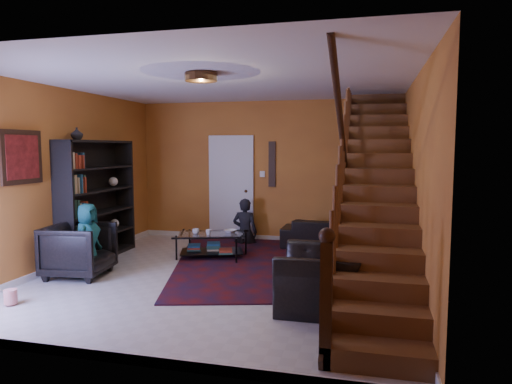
% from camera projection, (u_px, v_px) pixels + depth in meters
% --- Properties ---
extents(floor, '(5.50, 5.50, 0.00)m').
position_uv_depth(floor, '(223.00, 277.00, 6.62)').
color(floor, beige).
rests_on(floor, ground).
extents(room, '(5.50, 5.50, 5.50)m').
position_uv_depth(room, '(176.00, 249.00, 8.22)').
color(room, orange).
rests_on(room, ground).
extents(staircase, '(0.95, 5.02, 3.18)m').
position_uv_depth(staircase, '(376.00, 184.00, 5.98)').
color(staircase, brown).
rests_on(staircase, floor).
extents(bookshelf, '(0.35, 1.80, 2.00)m').
position_uv_depth(bookshelf, '(98.00, 202.00, 7.68)').
color(bookshelf, black).
rests_on(bookshelf, floor).
extents(door, '(0.82, 0.05, 2.05)m').
position_uv_depth(door, '(231.00, 189.00, 9.32)').
color(door, silver).
rests_on(door, floor).
extents(framed_picture, '(0.04, 0.74, 0.74)m').
position_uv_depth(framed_picture, '(22.00, 157.00, 6.20)').
color(framed_picture, maroon).
rests_on(framed_picture, room).
extents(wall_hanging, '(0.14, 0.03, 0.90)m').
position_uv_depth(wall_hanging, '(272.00, 164.00, 9.07)').
color(wall_hanging, black).
rests_on(wall_hanging, room).
extents(ceiling_fixture, '(0.40, 0.40, 0.10)m').
position_uv_depth(ceiling_fixture, '(201.00, 77.00, 5.58)').
color(ceiling_fixture, '#3F2814').
rests_on(ceiling_fixture, room).
extents(rug, '(4.53, 4.88, 0.02)m').
position_uv_depth(rug, '(287.00, 262.00, 7.50)').
color(rug, '#460C0C').
rests_on(rug, floor).
extents(sofa, '(1.90, 0.76, 0.55)m').
position_uv_depth(sofa, '(333.00, 234.00, 8.48)').
color(sofa, black).
rests_on(sofa, floor).
extents(armchair_left, '(0.95, 0.92, 0.78)m').
position_uv_depth(armchair_left, '(79.00, 250.00, 6.64)').
color(armchair_left, black).
rests_on(armchair_left, floor).
extents(armchair_right, '(0.94, 1.08, 0.70)m').
position_uv_depth(armchair_right, '(320.00, 279.00, 5.33)').
color(armchair_right, black).
rests_on(armchair_right, floor).
extents(person_adult_a, '(0.50, 0.33, 1.34)m').
position_uv_depth(person_adult_a, '(245.00, 232.00, 8.95)').
color(person_adult_a, black).
rests_on(person_adult_a, sofa).
extents(person_adult_b, '(0.70, 0.56, 1.40)m').
position_uv_depth(person_adult_b, '(338.00, 235.00, 8.51)').
color(person_adult_b, black).
rests_on(person_adult_b, sofa).
extents(person_child, '(0.40, 0.56, 1.07)m').
position_uv_depth(person_child, '(88.00, 240.00, 6.67)').
color(person_child, '#1A6064').
rests_on(person_child, armchair_left).
extents(coffee_table, '(1.25, 0.97, 0.42)m').
position_uv_depth(coffee_table, '(212.00, 244.00, 7.78)').
color(coffee_table, black).
rests_on(coffee_table, floor).
extents(cup_a, '(0.14, 0.14, 0.09)m').
position_uv_depth(cup_a, '(196.00, 231.00, 7.70)').
color(cup_a, '#999999').
rests_on(cup_a, coffee_table).
extents(cup_b, '(0.12, 0.12, 0.09)m').
position_uv_depth(cup_b, '(209.00, 232.00, 7.63)').
color(cup_b, '#999999').
rests_on(cup_b, coffee_table).
extents(bowl, '(0.27, 0.27, 0.05)m').
position_uv_depth(bowl, '(231.00, 231.00, 7.83)').
color(bowl, '#999999').
rests_on(bowl, coffee_table).
extents(vase, '(0.18, 0.18, 0.19)m').
position_uv_depth(vase, '(77.00, 134.00, 7.09)').
color(vase, '#999999').
rests_on(vase, bookshelf).
extents(popcorn_bucket, '(0.17, 0.17, 0.17)m').
position_uv_depth(popcorn_bucket, '(11.00, 297.00, 5.45)').
color(popcorn_bucket, red).
rests_on(popcorn_bucket, rug).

